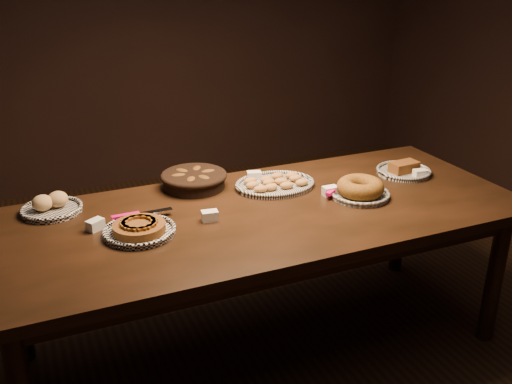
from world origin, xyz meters
name	(u,v)px	position (x,y,z in m)	size (l,w,h in m)	color
ground	(262,346)	(0.00, 0.00, 0.00)	(5.00, 5.00, 0.00)	black
buffet_table	(262,225)	(0.00, 0.00, 0.68)	(2.40, 1.00, 0.75)	black
apple_tart_plate	(139,229)	(-0.56, -0.02, 0.77)	(0.33, 0.30, 0.06)	white
madeleine_platter	(275,184)	(0.17, 0.23, 0.77)	(0.40, 0.32, 0.05)	black
bundt_cake_plate	(360,190)	(0.49, -0.04, 0.79)	(0.31, 0.33, 0.09)	black
croissant_basket	(194,179)	(-0.20, 0.38, 0.80)	(0.33, 0.33, 0.08)	black
bread_roll_plate	(51,206)	(-0.87, 0.36, 0.78)	(0.27, 0.27, 0.08)	white
loaf_plate	(404,170)	(0.87, 0.13, 0.77)	(0.28, 0.28, 0.06)	black
tent_cards	(270,194)	(0.08, 0.10, 0.77)	(1.71, 0.43, 0.04)	white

